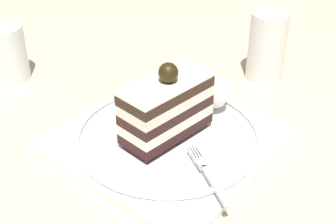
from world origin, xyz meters
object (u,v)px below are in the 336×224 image
Objects in this scene: fork at (207,173)px; dessert_plate at (168,138)px; drink_glass_far at (266,50)px; drink_glass_near at (7,56)px; cake_slice at (166,107)px; whipped_cream_dollop at (215,92)px.

dessert_plate is at bearing -34.59° from fork.
drink_glass_near is at bearing 27.50° from drink_glass_far.
drink_glass_near is 0.81× the size of drink_glass_far.
cake_slice is 1.47× the size of drink_glass_near.
cake_slice reaches higher than fork.
drink_glass_far is at bearing -152.50° from drink_glass_near.
drink_glass_far reaches higher than dessert_plate.
drink_glass_near reaches higher than dessert_plate.
dessert_plate is 2.76× the size of drink_glass_far.
cake_slice is at bearing 70.24° from whipped_cream_dollop.
fork reaches higher than dessert_plate.
drink_glass_near is (0.37, -0.09, 0.02)m from fork.
drink_glass_far is (-0.06, -0.22, -0.01)m from cake_slice.
whipped_cream_dollop is 0.14m from drink_glass_far.
drink_glass_far is at bearing -103.63° from dessert_plate.
cake_slice is 0.23m from drink_glass_far.
dessert_plate is 3.42× the size of drink_glass_near.
dessert_plate is at bearing 172.41° from drink_glass_near.
cake_slice is 0.10m from fork.
dessert_plate is 0.30m from drink_glass_near.
drink_glass_near is (0.30, -0.04, 0.03)m from dessert_plate.
whipped_cream_dollop is at bearing -172.57° from drink_glass_near.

